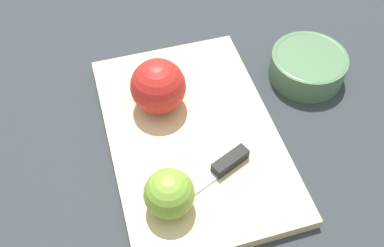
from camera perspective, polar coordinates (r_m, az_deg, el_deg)
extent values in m
plane|color=#282D33|center=(0.70, 0.00, -1.98)|extent=(4.00, 4.00, 0.00)
cube|color=#D1B789|center=(0.69, 0.00, -1.51)|extent=(0.42, 0.31, 0.02)
sphere|color=red|center=(0.68, -4.33, 4.71)|extent=(0.09, 0.09, 0.09)
cylinder|color=#EFE5C6|center=(0.68, -3.97, 4.32)|extent=(0.02, 0.08, 0.08)
sphere|color=olive|center=(0.59, -2.92, -8.87)|extent=(0.07, 0.07, 0.07)
cylinder|color=#EFE5C6|center=(0.59, -2.46, -8.53)|extent=(0.06, 0.02, 0.06)
cube|color=silver|center=(0.62, 0.14, -8.51)|extent=(0.03, 0.08, 0.00)
cube|color=black|center=(0.64, 4.87, -4.77)|extent=(0.03, 0.06, 0.02)
cylinder|color=#4C704C|center=(0.79, 14.46, 7.04)|extent=(0.13, 0.13, 0.05)
torus|color=#4C704C|center=(0.78, 14.74, 8.03)|extent=(0.13, 0.13, 0.01)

